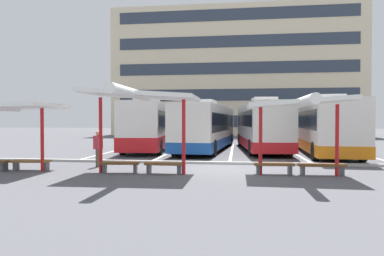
% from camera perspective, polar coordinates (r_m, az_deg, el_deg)
% --- Properties ---
extents(ground_plane, '(160.00, 160.00, 0.00)m').
position_cam_1_polar(ground_plane, '(15.32, 5.97, -6.67)').
color(ground_plane, '#515156').
extents(terminal_building, '(35.17, 11.32, 20.92)m').
position_cam_1_polar(terminal_building, '(53.99, 7.09, 8.68)').
color(terminal_building, beige).
rests_on(terminal_building, ground).
extents(coach_bus_0, '(3.44, 10.39, 3.62)m').
position_cam_1_polar(coach_bus_0, '(24.90, -6.88, 0.22)').
color(coach_bus_0, silver).
rests_on(coach_bus_0, ground).
extents(coach_bus_1, '(3.60, 12.66, 3.46)m').
position_cam_1_polar(coach_bus_1, '(24.89, 2.51, 0.09)').
color(coach_bus_1, silver).
rests_on(coach_bus_1, ground).
extents(coach_bus_2, '(3.30, 11.59, 3.61)m').
position_cam_1_polar(coach_bus_2, '(25.12, 11.18, 0.28)').
color(coach_bus_2, silver).
rests_on(coach_bus_2, ground).
extents(coach_bus_3, '(3.15, 11.44, 3.59)m').
position_cam_1_polar(coach_bus_3, '(23.45, 20.71, 0.13)').
color(coach_bus_3, silver).
rests_on(coach_bus_3, ground).
extents(lane_stripe_0, '(0.16, 14.00, 0.01)m').
position_cam_1_polar(lane_stripe_0, '(25.81, -11.66, -3.46)').
color(lane_stripe_0, white).
rests_on(lane_stripe_0, ground).
extents(lane_stripe_1, '(0.16, 14.00, 0.01)m').
position_cam_1_polar(lane_stripe_1, '(24.79, -2.83, -3.63)').
color(lane_stripe_1, white).
rests_on(lane_stripe_1, ground).
extents(lane_stripe_2, '(0.16, 14.00, 0.01)m').
position_cam_1_polar(lane_stripe_2, '(24.40, 6.53, -3.71)').
color(lane_stripe_2, white).
rests_on(lane_stripe_2, ground).
extents(lane_stripe_3, '(0.16, 14.00, 0.01)m').
position_cam_1_polar(lane_stripe_3, '(24.67, 15.93, -3.70)').
color(lane_stripe_3, white).
rests_on(lane_stripe_3, ground).
extents(lane_stripe_4, '(0.16, 14.00, 0.01)m').
position_cam_1_polar(lane_stripe_4, '(25.57, 24.90, -3.59)').
color(lane_stripe_4, white).
rests_on(lane_stripe_4, ground).
extents(waiting_shelter_0, '(3.92, 4.91, 2.85)m').
position_cam_1_polar(waiting_shelter_0, '(16.29, -28.23, 2.94)').
color(waiting_shelter_0, red).
rests_on(waiting_shelter_0, ground).
extents(bench_1, '(1.62, 0.60, 0.45)m').
position_cam_1_polar(bench_1, '(16.19, -24.76, -5.17)').
color(bench_1, brown).
rests_on(bench_1, ground).
extents(waiting_shelter_1, '(4.39, 4.94, 3.33)m').
position_cam_1_polar(waiting_shelter_1, '(13.73, -8.58, 5.11)').
color(waiting_shelter_1, red).
rests_on(waiting_shelter_1, ground).
extents(bench_2, '(1.58, 0.62, 0.45)m').
position_cam_1_polar(bench_2, '(14.37, -11.68, -5.89)').
color(bench_2, brown).
rests_on(bench_2, ground).
extents(bench_3, '(1.54, 0.47, 0.45)m').
position_cam_1_polar(bench_3, '(13.90, -4.59, -6.11)').
color(bench_3, brown).
rests_on(bench_3, ground).
extents(waiting_shelter_2, '(3.85, 4.21, 3.01)m').
position_cam_1_polar(waiting_shelter_2, '(13.72, 17.17, 3.74)').
color(waiting_shelter_2, red).
rests_on(waiting_shelter_2, ground).
extents(bench_4, '(1.55, 0.53, 0.45)m').
position_cam_1_polar(bench_4, '(14.04, 13.23, -6.06)').
color(bench_4, brown).
rests_on(bench_4, ground).
extents(bench_5, '(1.78, 0.52, 0.45)m').
position_cam_1_polar(bench_5, '(14.33, 20.45, -5.94)').
color(bench_5, brown).
rests_on(bench_5, ground).
extents(platform_kerb, '(44.00, 0.24, 0.12)m').
position_cam_1_polar(platform_kerb, '(16.96, 6.12, -5.70)').
color(platform_kerb, '#ADADA8').
rests_on(platform_kerb, ground).
extents(waiting_passenger_0, '(0.29, 0.50, 1.65)m').
position_cam_1_polar(waiting_passenger_0, '(16.45, -15.08, -2.85)').
color(waiting_passenger_0, brown).
rests_on(waiting_passenger_0, ground).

